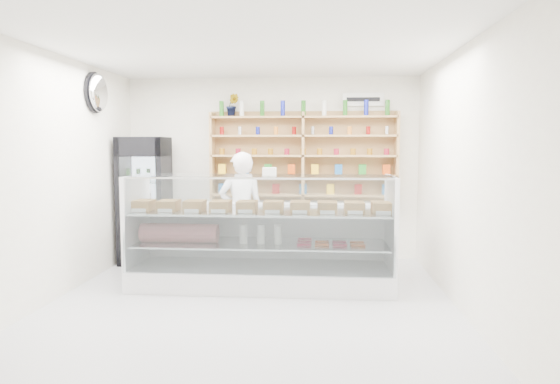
{
  "coord_description": "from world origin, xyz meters",
  "views": [
    {
      "loc": [
        0.75,
        -5.25,
        1.75
      ],
      "look_at": [
        0.26,
        0.9,
        1.18
      ],
      "focal_mm": 32.0,
      "sensor_mm": 36.0,
      "label": 1
    }
  ],
  "objects": [
    {
      "name": "wall_sign",
      "position": [
        1.4,
        2.47,
        2.45
      ],
      "size": [
        0.62,
        0.03,
        0.2
      ],
      "primitive_type": "cube",
      "color": "white",
      "rests_on": "back_wall"
    },
    {
      "name": "shop_worker",
      "position": [
        -0.33,
        1.52,
        0.83
      ],
      "size": [
        0.68,
        0.53,
        1.67
      ],
      "primitive_type": "imported",
      "rotation": [
        0.0,
        0.0,
        3.38
      ],
      "color": "silver",
      "rests_on": "floor"
    },
    {
      "name": "drinks_cooler",
      "position": [
        -1.85,
        1.97,
        0.94
      ],
      "size": [
        0.7,
        0.69,
        1.88
      ],
      "rotation": [
        0.0,
        0.0,
        0.04
      ],
      "color": "black",
      "rests_on": "floor"
    },
    {
      "name": "wall_shelving",
      "position": [
        0.5,
        2.34,
        1.59
      ],
      "size": [
        2.84,
        0.28,
        1.33
      ],
      "color": "tan",
      "rests_on": "back_wall"
    },
    {
      "name": "room",
      "position": [
        0.0,
        0.0,
        1.4
      ],
      "size": [
        5.0,
        5.0,
        5.0
      ],
      "color": "#AEADB2",
      "rests_on": "ground"
    },
    {
      "name": "security_mirror",
      "position": [
        -2.17,
        1.2,
        2.45
      ],
      "size": [
        0.15,
        0.5,
        0.5
      ],
      "primitive_type": "ellipsoid",
      "color": "silver",
      "rests_on": "left_wall"
    },
    {
      "name": "potted_plant",
      "position": [
        -0.58,
        2.34,
        2.37
      ],
      "size": [
        0.2,
        0.17,
        0.34
      ],
      "primitive_type": "imported",
      "rotation": [
        0.0,
        0.0,
        0.09
      ],
      "color": "#1E6626",
      "rests_on": "wall_shelving"
    },
    {
      "name": "display_counter",
      "position": [
        0.04,
        0.8,
        0.38
      ],
      "size": [
        3.21,
        0.96,
        1.4
      ],
      "color": "white",
      "rests_on": "floor"
    }
  ]
}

